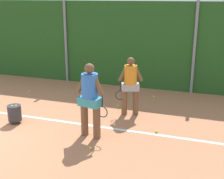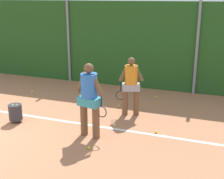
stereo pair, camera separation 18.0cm
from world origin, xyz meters
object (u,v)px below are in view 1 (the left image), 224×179
tennis_ball_8 (87,91)px  tennis_ball_12 (30,92)px  tennis_ball_3 (157,131)px  player_foreground_near (90,97)px  player_midcourt (130,83)px  tennis_ball_6 (91,148)px  tennis_ball_7 (118,106)px  ball_hopper (15,113)px  tennis_ball_9 (136,105)px  tennis_ball_0 (154,97)px

tennis_ball_8 → tennis_ball_12: bearing=-158.2°
tennis_ball_3 → tennis_ball_12: bearing=159.4°
player_foreground_near → tennis_ball_12: 4.36m
player_midcourt → tennis_ball_3: bearing=114.8°
tennis_ball_6 → tennis_ball_8: same height
player_midcourt → tennis_ball_7: (-0.51, 0.47, -0.90)m
player_foreground_near → ball_hopper: size_ratio=3.55×
tennis_ball_3 → tennis_ball_12: same height
tennis_ball_9 → tennis_ball_12: 3.90m
tennis_ball_0 → tennis_ball_7: (-0.88, -1.25, 0.00)m
ball_hopper → tennis_ball_8: size_ratio=7.78×
ball_hopper → tennis_ball_3: (3.73, 0.61, -0.26)m
tennis_ball_6 → player_foreground_near: bearing=111.5°
ball_hopper → tennis_ball_3: bearing=9.3°
tennis_ball_3 → tennis_ball_7: 2.07m
tennis_ball_0 → tennis_ball_8: (-2.41, -0.11, 0.00)m
tennis_ball_6 → tennis_ball_8: (-1.78, 3.92, 0.00)m
tennis_ball_0 → tennis_ball_8: size_ratio=1.00×
tennis_ball_3 → tennis_ball_6: same height
player_foreground_near → tennis_ball_7: player_foreground_near is taller
player_foreground_near → tennis_ball_6: (0.24, -0.62, -0.99)m
ball_hopper → tennis_ball_0: 4.56m
tennis_ball_7 → ball_hopper: bearing=-137.6°
tennis_ball_6 → tennis_ball_9: (0.26, 3.06, 0.00)m
tennis_ball_3 → tennis_ball_8: size_ratio=1.00×
tennis_ball_7 → tennis_ball_9: (0.50, 0.28, 0.00)m
tennis_ball_0 → tennis_ball_7: same height
player_foreground_near → player_midcourt: (0.51, 1.69, -0.08)m
player_foreground_near → ball_hopper: 2.37m
player_midcourt → tennis_ball_6: bearing=63.3°
tennis_ball_8 → tennis_ball_0: bearing=2.6°
tennis_ball_8 → tennis_ball_9: bearing=-22.9°
player_midcourt → ball_hopper: 3.25m
tennis_ball_8 → tennis_ball_9: size_ratio=1.00×
tennis_ball_0 → ball_hopper: bearing=-133.5°
player_midcourt → ball_hopper: (-2.76, -1.59, -0.65)m
ball_hopper → tennis_ball_3: ball_hopper is taller
tennis_ball_3 → tennis_ball_8: 3.97m
tennis_ball_0 → tennis_ball_3: bearing=-77.4°
player_midcourt → tennis_ball_0: 1.97m
tennis_ball_3 → player_foreground_near: bearing=-154.3°
tennis_ball_6 → tennis_ball_12: (-3.65, 3.17, 0.00)m
player_foreground_near → tennis_ball_7: (0.00, 2.16, -0.99)m
player_midcourt → tennis_ball_3: player_midcourt is taller
tennis_ball_9 → tennis_ball_3: bearing=-60.3°
tennis_ball_3 → tennis_ball_7: size_ratio=1.00×
tennis_ball_0 → tennis_ball_6: size_ratio=1.00×
ball_hopper → tennis_ball_12: size_ratio=7.78×
player_midcourt → tennis_ball_8: 2.75m
tennis_ball_0 → tennis_ball_9: (-0.38, -0.97, 0.00)m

